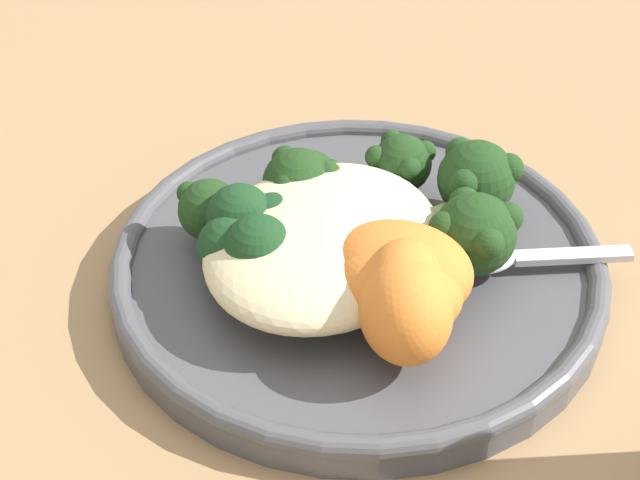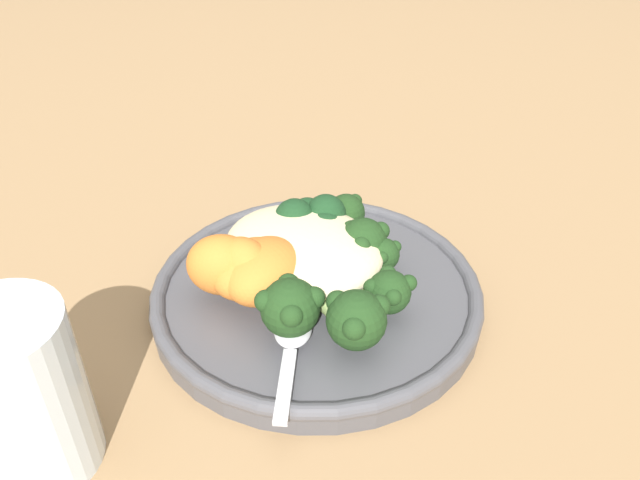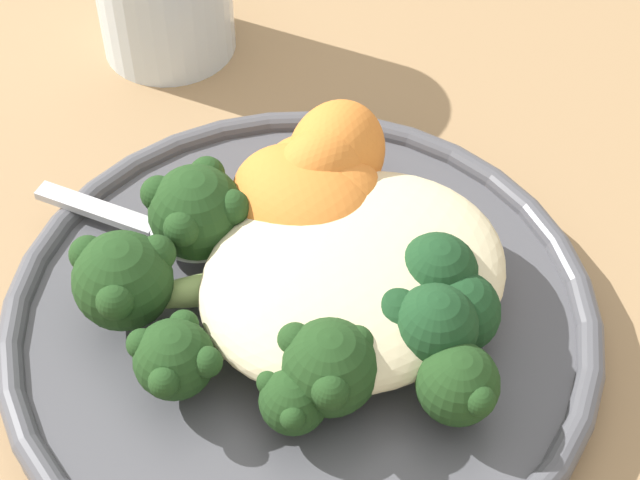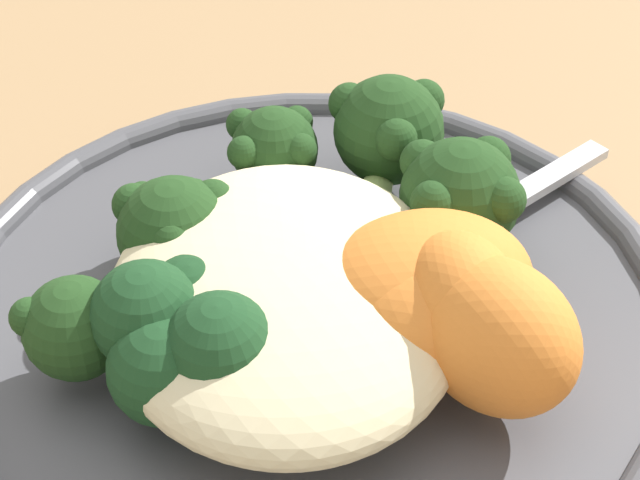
# 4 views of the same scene
# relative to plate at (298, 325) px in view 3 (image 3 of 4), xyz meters

# --- Properties ---
(ground_plane) EXTENTS (4.00, 4.00, 0.00)m
(ground_plane) POSITION_rel_plate_xyz_m (-0.00, 0.02, -0.01)
(ground_plane) COLOR #9E7A51
(plate) EXTENTS (0.26, 0.26, 0.02)m
(plate) POSITION_rel_plate_xyz_m (0.00, 0.00, 0.00)
(plate) COLOR #4C4C51
(plate) RESTS_ON ground_plane
(quinoa_mound) EXTENTS (0.13, 0.11, 0.04)m
(quinoa_mound) POSITION_rel_plate_xyz_m (-0.02, 0.01, 0.03)
(quinoa_mound) COLOR beige
(quinoa_mound) RESTS_ON plate
(broccoli_stalk_0) EXTENTS (0.07, 0.08, 0.04)m
(broccoli_stalk_0) POSITION_rel_plate_xyz_m (0.02, -0.05, 0.03)
(broccoli_stalk_0) COLOR #9EBC66
(broccoli_stalk_0) RESTS_ON plate
(broccoli_stalk_1) EXTENTS (0.11, 0.06, 0.04)m
(broccoli_stalk_1) POSITION_rel_plate_xyz_m (0.05, -0.03, 0.03)
(broccoli_stalk_1) COLOR #9EBC66
(broccoli_stalk_1) RESTS_ON plate
(broccoli_stalk_2) EXTENTS (0.10, 0.04, 0.03)m
(broccoli_stalk_2) POSITION_rel_plate_xyz_m (0.05, 0.01, 0.02)
(broccoli_stalk_2) COLOR #9EBC66
(broccoli_stalk_2) RESTS_ON plate
(broccoli_stalk_3) EXTENTS (0.10, 0.10, 0.03)m
(broccoli_stalk_3) POSITION_rel_plate_xyz_m (0.00, 0.02, 0.02)
(broccoli_stalk_3) COLOR #9EBC66
(broccoli_stalk_3) RESTS_ON plate
(broccoli_stalk_4) EXTENTS (0.06, 0.08, 0.04)m
(broccoli_stalk_4) POSITION_rel_plate_xyz_m (0.01, 0.04, 0.03)
(broccoli_stalk_4) COLOR #9EBC66
(broccoli_stalk_4) RESTS_ON plate
(broccoli_stalk_5) EXTENTS (0.03, 0.13, 0.03)m
(broccoli_stalk_5) POSITION_rel_plate_xyz_m (-0.03, 0.05, 0.02)
(broccoli_stalk_5) COLOR #9EBC66
(broccoli_stalk_5) RESTS_ON plate
(sweet_potato_chunk_0) EXTENTS (0.05, 0.07, 0.04)m
(sweet_potato_chunk_0) POSITION_rel_plate_xyz_m (-0.03, -0.04, 0.03)
(sweet_potato_chunk_0) COLOR orange
(sweet_potato_chunk_0) RESTS_ON plate
(sweet_potato_chunk_1) EXTENTS (0.07, 0.07, 0.05)m
(sweet_potato_chunk_1) POSITION_rel_plate_xyz_m (-0.05, -0.05, 0.03)
(sweet_potato_chunk_1) COLOR orange
(sweet_potato_chunk_1) RESTS_ON plate
(sweet_potato_chunk_2) EXTENTS (0.05, 0.05, 0.05)m
(sweet_potato_chunk_2) POSITION_rel_plate_xyz_m (-0.04, -0.04, 0.03)
(sweet_potato_chunk_2) COLOR orange
(sweet_potato_chunk_2) RESTS_ON plate
(sweet_potato_chunk_3) EXTENTS (0.07, 0.08, 0.04)m
(sweet_potato_chunk_3) POSITION_rel_plate_xyz_m (-0.02, -0.03, 0.03)
(sweet_potato_chunk_3) COLOR orange
(sweet_potato_chunk_3) RESTS_ON plate
(kale_tuft) EXTENTS (0.06, 0.06, 0.04)m
(kale_tuft) POSITION_rel_plate_xyz_m (-0.04, 0.04, 0.03)
(kale_tuft) COLOR #193D1E
(kale_tuft) RESTS_ON plate
(spoon) EXTENTS (0.07, 0.09, 0.01)m
(spoon) POSITION_rel_plate_xyz_m (0.03, -0.06, 0.01)
(spoon) COLOR silver
(spoon) RESTS_ON plate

